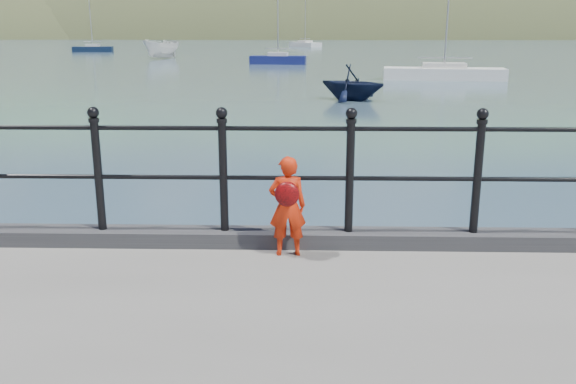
{
  "coord_description": "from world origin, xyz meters",
  "views": [
    {
      "loc": [
        0.16,
        -5.76,
        3.06
      ],
      "look_at": [
        0.02,
        -0.2,
        1.55
      ],
      "focal_mm": 38.0,
      "sensor_mm": 36.0,
      "label": 1
    }
  ],
  "objects_px": {
    "sailboat_left": "(93,49)",
    "sailboat_port": "(278,60)",
    "railing": "(286,163)",
    "launch_white": "(162,49)",
    "sailboat_deep": "(305,45)",
    "launch_navy": "(352,82)",
    "sailboat_near": "(444,74)",
    "child": "(287,205)"
  },
  "relations": [
    {
      "from": "sailboat_left",
      "to": "sailboat_port",
      "type": "height_order",
      "value": "sailboat_left"
    },
    {
      "from": "railing",
      "to": "launch_white",
      "type": "distance_m",
      "value": 58.31
    },
    {
      "from": "launch_white",
      "to": "railing",
      "type": "bearing_deg",
      "value": -49.41
    },
    {
      "from": "sailboat_deep",
      "to": "sailboat_left",
      "type": "relative_size",
      "value": 1.41
    },
    {
      "from": "launch_white",
      "to": "sailboat_left",
      "type": "height_order",
      "value": "sailboat_left"
    },
    {
      "from": "launch_navy",
      "to": "sailboat_near",
      "type": "relative_size",
      "value": 0.3
    },
    {
      "from": "sailboat_deep",
      "to": "sailboat_near",
      "type": "xyz_separation_m",
      "value": [
        8.29,
        -64.31,
        -0.0
      ]
    },
    {
      "from": "sailboat_deep",
      "to": "child",
      "type": "bearing_deg",
      "value": -32.65
    },
    {
      "from": "launch_white",
      "to": "sailboat_near",
      "type": "height_order",
      "value": "sailboat_near"
    },
    {
      "from": "launch_white",
      "to": "sailboat_port",
      "type": "height_order",
      "value": "sailboat_port"
    },
    {
      "from": "railing",
      "to": "launch_navy",
      "type": "relative_size",
      "value": 6.22
    },
    {
      "from": "launch_navy",
      "to": "sailboat_left",
      "type": "distance_m",
      "value": 59.85
    },
    {
      "from": "sailboat_near",
      "to": "launch_navy",
      "type": "bearing_deg",
      "value": -112.36
    },
    {
      "from": "launch_white",
      "to": "launch_navy",
      "type": "bearing_deg",
      "value": -38.8
    },
    {
      "from": "launch_navy",
      "to": "sailboat_deep",
      "type": "relative_size",
      "value": 0.29
    },
    {
      "from": "launch_white",
      "to": "sailboat_port",
      "type": "xyz_separation_m",
      "value": [
        12.04,
        -8.92,
        -0.62
      ]
    },
    {
      "from": "sailboat_port",
      "to": "railing",
      "type": "bearing_deg",
      "value": -81.4
    },
    {
      "from": "launch_white",
      "to": "sailboat_left",
      "type": "bearing_deg",
      "value": 153.72
    },
    {
      "from": "sailboat_left",
      "to": "sailboat_near",
      "type": "xyz_separation_m",
      "value": [
        35.34,
        -41.4,
        0.0
      ]
    },
    {
      "from": "railing",
      "to": "sailboat_port",
      "type": "distance_m",
      "value": 47.72
    },
    {
      "from": "child",
      "to": "launch_white",
      "type": "distance_m",
      "value": 58.57
    },
    {
      "from": "child",
      "to": "sailboat_left",
      "type": "bearing_deg",
      "value": -75.07
    },
    {
      "from": "sailboat_near",
      "to": "sailboat_port",
      "type": "bearing_deg",
      "value": 131.74
    },
    {
      "from": "sailboat_near",
      "to": "launch_white",
      "type": "bearing_deg",
      "value": 140.3
    },
    {
      "from": "launch_white",
      "to": "launch_navy",
      "type": "xyz_separation_m",
      "value": [
        16.35,
        -35.67,
        -0.19
      ]
    },
    {
      "from": "launch_navy",
      "to": "sailboat_near",
      "type": "bearing_deg",
      "value": 0.94
    },
    {
      "from": "launch_navy",
      "to": "sailboat_left",
      "type": "bearing_deg",
      "value": 60.0
    },
    {
      "from": "launch_white",
      "to": "sailboat_deep",
      "type": "height_order",
      "value": "sailboat_deep"
    },
    {
      "from": "sailboat_left",
      "to": "sailboat_near",
      "type": "distance_m",
      "value": 54.44
    },
    {
      "from": "sailboat_left",
      "to": "sailboat_near",
      "type": "bearing_deg",
      "value": -57.14
    },
    {
      "from": "sailboat_left",
      "to": "railing",
      "type": "bearing_deg",
      "value": -77.55
    },
    {
      "from": "launch_navy",
      "to": "sailboat_deep",
      "type": "bearing_deg",
      "value": 32.5
    },
    {
      "from": "railing",
      "to": "launch_white",
      "type": "relative_size",
      "value": 3.65
    },
    {
      "from": "launch_navy",
      "to": "sailboat_port",
      "type": "xyz_separation_m",
      "value": [
        -4.31,
        26.75,
        -0.43
      ]
    },
    {
      "from": "railing",
      "to": "sailboat_port",
      "type": "height_order",
      "value": "sailboat_port"
    },
    {
      "from": "sailboat_port",
      "to": "sailboat_near",
      "type": "bearing_deg",
      "value": -49.89
    },
    {
      "from": "sailboat_left",
      "to": "sailboat_near",
      "type": "relative_size",
      "value": 0.74
    },
    {
      "from": "launch_navy",
      "to": "sailboat_port",
      "type": "height_order",
      "value": "sailboat_port"
    },
    {
      "from": "launch_navy",
      "to": "sailboat_deep",
      "type": "xyz_separation_m",
      "value": [
        -1.94,
        75.27,
        -0.43
      ]
    },
    {
      "from": "railing",
      "to": "child",
      "type": "bearing_deg",
      "value": -86.39
    },
    {
      "from": "sailboat_port",
      "to": "sailboat_left",
      "type": "bearing_deg",
      "value": 140.05
    },
    {
      "from": "sailboat_deep",
      "to": "sailboat_port",
      "type": "height_order",
      "value": "sailboat_deep"
    }
  ]
}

